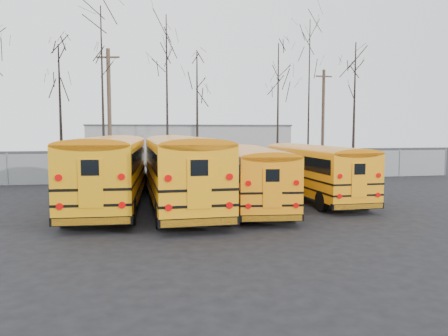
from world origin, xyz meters
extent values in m
plane|color=black|center=(0.00, 0.00, 0.00)|extent=(120.00, 120.00, 0.00)
cube|color=gray|center=(0.00, 12.00, 1.00)|extent=(40.00, 0.04, 2.00)
cube|color=#9C9B97|center=(2.00, 32.00, 2.00)|extent=(22.00, 8.00, 4.00)
cylinder|color=black|center=(-6.43, -1.45, 0.54)|extent=(0.37, 1.09, 1.07)
cylinder|color=black|center=(-4.00, -1.60, 0.54)|extent=(0.37, 1.09, 1.07)
cylinder|color=black|center=(-5.87, 7.55, 0.54)|extent=(0.37, 1.09, 1.07)
cylinder|color=black|center=(-3.45, 7.40, 0.54)|extent=(0.37, 1.09, 1.07)
cube|color=orange|center=(-5.00, 1.96, 1.80)|extent=(3.29, 10.14, 2.52)
cube|color=orange|center=(-4.64, 7.85, 1.07)|extent=(2.52, 1.97, 1.07)
cube|color=black|center=(-5.01, 1.74, 2.36)|extent=(3.27, 9.07, 0.75)
cube|color=black|center=(-4.94, 2.87, 1.02)|extent=(3.44, 11.98, 0.10)
cube|color=black|center=(-4.94, 2.87, 1.56)|extent=(3.44, 11.98, 0.10)
cube|color=black|center=(-5.30, -2.92, 0.48)|extent=(2.76, 0.40, 0.30)
cube|color=black|center=(-4.59, 8.71, 0.48)|extent=(2.59, 0.37, 0.28)
cube|color=orange|center=(-5.31, -3.04, 1.77)|extent=(0.81, 0.09, 1.67)
cylinder|color=#B20505|center=(-6.33, -2.99, 1.02)|extent=(0.24, 0.06, 0.24)
cylinder|color=#B20505|center=(-4.29, -3.11, 1.02)|extent=(0.24, 0.06, 0.24)
cylinder|color=#B20505|center=(-6.33, -2.99, 1.99)|extent=(0.24, 0.06, 0.24)
cylinder|color=#B20505|center=(-4.29, -3.11, 1.99)|extent=(0.24, 0.06, 0.24)
cylinder|color=black|center=(-2.99, -2.42, 0.54)|extent=(0.32, 1.08, 1.08)
cylinder|color=black|center=(-0.55, -2.37, 0.54)|extent=(0.32, 1.08, 1.08)
cylinder|color=black|center=(-3.16, 6.64, 0.54)|extent=(0.32, 1.08, 1.08)
cylinder|color=black|center=(-0.72, 6.69, 0.54)|extent=(0.32, 1.08, 1.08)
cube|color=#FFA00F|center=(-1.84, 1.11, 1.81)|extent=(2.88, 10.08, 2.54)
cube|color=#FFA00F|center=(-1.95, 7.04, 1.08)|extent=(2.46, 1.88, 1.08)
cube|color=black|center=(-1.83, 0.90, 2.37)|extent=(2.90, 9.00, 0.76)
cube|color=black|center=(-1.85, 2.03, 1.02)|extent=(2.95, 11.94, 0.10)
cube|color=black|center=(-1.85, 2.03, 1.56)|extent=(2.95, 11.94, 0.10)
cube|color=black|center=(-1.75, -3.80, 0.49)|extent=(2.77, 0.29, 0.30)
cube|color=black|center=(-1.96, 7.91, 0.49)|extent=(2.59, 0.26, 0.28)
cube|color=#FFA00F|center=(-1.74, -3.91, 1.78)|extent=(0.81, 0.06, 1.67)
cylinder|color=#B20505|center=(-2.77, -3.94, 1.02)|extent=(0.24, 0.05, 0.24)
cylinder|color=#B20505|center=(-0.72, -3.91, 1.02)|extent=(0.24, 0.05, 0.24)
cylinder|color=#B20505|center=(-2.77, -3.94, 2.00)|extent=(0.24, 0.05, 0.24)
cylinder|color=#B20505|center=(-0.72, -3.91, 2.00)|extent=(0.24, 0.05, 0.24)
cylinder|color=black|center=(0.06, -2.00, 0.46)|extent=(0.35, 0.93, 0.91)
cylinder|color=black|center=(2.11, -2.21, 0.46)|extent=(0.35, 0.93, 0.91)
cylinder|color=black|center=(0.86, 5.60, 0.46)|extent=(0.35, 0.93, 0.91)
cylinder|color=black|center=(2.90, 5.39, 0.46)|extent=(0.35, 0.93, 0.91)
cube|color=orange|center=(1.39, 0.84, 1.52)|extent=(3.14, 8.66, 2.14)
cube|color=orange|center=(1.91, 5.82, 0.91)|extent=(2.20, 1.75, 0.91)
cube|color=black|center=(1.38, 0.65, 2.00)|extent=(3.08, 7.75, 0.64)
cube|color=black|center=(1.48, 1.60, 0.86)|extent=(3.33, 10.22, 0.08)
cube|color=black|center=(1.48, 1.60, 1.32)|extent=(3.33, 10.22, 0.08)
cube|color=black|center=(0.96, -3.28, 0.41)|extent=(2.34, 0.44, 0.25)
cube|color=black|center=(1.99, 6.54, 0.41)|extent=(2.19, 0.41, 0.24)
cube|color=orange|center=(0.95, -3.38, 1.50)|extent=(0.68, 0.11, 1.41)
cylinder|color=#B20505|center=(0.09, -3.30, 0.86)|extent=(0.20, 0.06, 0.20)
cylinder|color=#B20505|center=(1.81, -3.48, 0.86)|extent=(0.20, 0.06, 0.20)
cylinder|color=#B20505|center=(0.09, -3.30, 1.68)|extent=(0.20, 0.06, 0.20)
cylinder|color=#B20505|center=(1.81, -3.48, 1.68)|extent=(0.20, 0.06, 0.20)
cylinder|color=black|center=(4.12, -0.52, 0.46)|extent=(0.28, 0.92, 0.91)
cylinder|color=black|center=(6.18, -0.47, 0.46)|extent=(0.28, 0.92, 0.91)
cylinder|color=black|center=(3.93, 7.16, 0.46)|extent=(0.28, 0.92, 0.91)
cylinder|color=black|center=(6.00, 7.21, 0.46)|extent=(0.28, 0.92, 0.91)
cube|color=#FF9A0F|center=(5.08, 2.48, 1.53)|extent=(2.49, 8.56, 2.15)
cube|color=#FF9A0F|center=(4.96, 7.51, 0.91)|extent=(2.09, 1.60, 0.91)
cube|color=black|center=(5.08, 2.30, 2.01)|extent=(2.51, 7.65, 0.64)
cube|color=black|center=(5.06, 3.26, 0.87)|extent=(2.56, 10.13, 0.08)
cube|color=black|center=(5.06, 3.26, 1.33)|extent=(2.56, 10.13, 0.08)
cube|color=black|center=(5.18, -1.68, 0.41)|extent=(2.35, 0.26, 0.26)
cube|color=black|center=(4.94, 8.24, 0.41)|extent=(2.20, 0.24, 0.24)
cube|color=#FF9A0F|center=(5.18, -1.78, 1.51)|extent=(0.69, 0.05, 1.42)
cylinder|color=#B20505|center=(4.31, -1.81, 0.87)|extent=(0.20, 0.04, 0.20)
cylinder|color=#B20505|center=(6.05, -1.77, 0.87)|extent=(0.20, 0.04, 0.20)
cylinder|color=#B20505|center=(4.31, -1.81, 1.69)|extent=(0.20, 0.04, 0.20)
cylinder|color=#B20505|center=(6.05, -1.77, 1.69)|extent=(0.20, 0.04, 0.20)
cylinder|color=brown|center=(-5.75, 15.38, 4.75)|extent=(0.30, 0.30, 9.50)
cube|color=brown|center=(-5.75, 15.38, 8.86)|extent=(1.67, 0.52, 0.13)
cylinder|color=#493629|center=(12.81, 19.14, 4.48)|extent=(0.28, 0.28, 8.96)
cube|color=#493629|center=(12.81, 19.14, 8.36)|extent=(1.60, 0.26, 0.12)
cone|color=black|center=(-9.43, 16.82, 4.97)|extent=(0.26, 0.26, 9.94)
cone|color=black|center=(-6.10, 14.01, 6.08)|extent=(0.26, 0.26, 12.16)
cone|color=black|center=(-1.52, 14.98, 6.02)|extent=(0.26, 0.26, 12.03)
cone|color=black|center=(1.04, 17.13, 4.87)|extent=(0.26, 0.26, 9.74)
cone|color=black|center=(6.72, 13.65, 5.01)|extent=(0.26, 0.26, 10.02)
cone|color=black|center=(9.82, 15.22, 6.14)|extent=(0.26, 0.26, 12.28)
cone|color=black|center=(13.13, 13.95, 5.20)|extent=(0.26, 0.26, 10.40)
camera|label=1|loc=(-3.73, -18.15, 3.57)|focal=35.00mm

